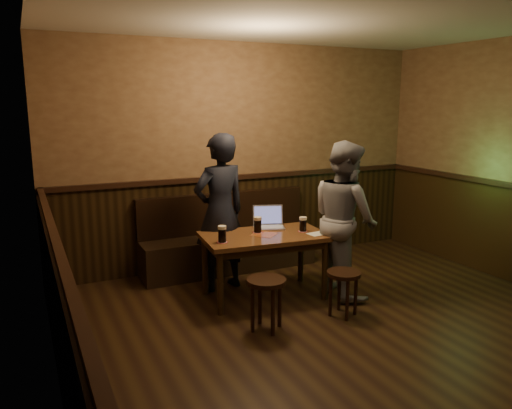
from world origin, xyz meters
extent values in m
cube|color=black|center=(0.00, 0.00, -0.01)|extent=(5.00, 6.00, 0.02)
cube|color=olive|center=(0.00, 3.01, 1.40)|extent=(5.00, 0.02, 2.80)
cube|color=olive|center=(-2.51, 0.00, 1.40)|extent=(0.02, 6.00, 2.80)
cube|color=black|center=(0.00, 2.98, 0.55)|extent=(4.98, 0.04, 1.10)
cube|color=black|center=(-2.48, 0.00, 0.55)|extent=(0.04, 5.98, 1.10)
cube|color=black|center=(0.00, 2.95, 1.13)|extent=(4.98, 0.06, 0.06)
cube|color=black|center=(-2.45, 0.00, 1.13)|extent=(0.06, 5.98, 0.06)
cube|color=black|center=(-0.35, 2.71, 0.23)|extent=(2.20, 0.50, 0.45)
cube|color=black|center=(-0.35, 2.91, 0.70)|extent=(2.20, 0.10, 0.50)
cube|color=#582919|center=(-0.35, 1.73, 0.67)|extent=(1.36, 0.86, 0.05)
cube|color=#2F200D|center=(-0.35, 1.73, 0.60)|extent=(1.24, 0.74, 0.07)
cube|color=maroon|center=(-0.35, 1.73, 0.70)|extent=(0.34, 0.34, 0.00)
cylinder|color=#2F200D|center=(-0.95, 1.49, 0.32)|extent=(0.06, 0.06, 0.65)
cylinder|color=#2F200D|center=(-0.90, 2.08, 0.32)|extent=(0.06, 0.06, 0.65)
cylinder|color=#2F200D|center=(0.19, 1.38, 0.32)|extent=(0.06, 0.06, 0.65)
cylinder|color=#2F200D|center=(0.25, 1.97, 0.32)|extent=(0.06, 0.06, 0.65)
cylinder|color=black|center=(-0.69, 1.00, 0.47)|extent=(0.37, 0.37, 0.04)
cylinder|color=black|center=(-0.55, 1.00, 0.23)|extent=(0.04, 0.04, 0.47)
cylinder|color=black|center=(-0.69, 1.14, 0.23)|extent=(0.04, 0.04, 0.47)
cylinder|color=black|center=(-0.83, 1.00, 0.23)|extent=(0.04, 0.04, 0.47)
cylinder|color=black|center=(-0.69, 0.86, 0.23)|extent=(0.04, 0.04, 0.47)
cylinder|color=black|center=(0.13, 0.95, 0.43)|extent=(0.42, 0.42, 0.04)
cylinder|color=black|center=(0.25, 0.92, 0.22)|extent=(0.04, 0.04, 0.43)
cylinder|color=black|center=(0.17, 1.08, 0.22)|extent=(0.04, 0.04, 0.43)
cylinder|color=black|center=(0.01, 0.99, 0.22)|extent=(0.04, 0.04, 0.43)
cylinder|color=black|center=(0.09, 0.83, 0.22)|extent=(0.04, 0.04, 0.43)
cylinder|color=maroon|center=(-0.87, 1.63, 0.70)|extent=(0.11, 0.11, 0.00)
cylinder|color=silver|center=(-0.87, 1.63, 0.70)|extent=(0.09, 0.09, 0.00)
cylinder|color=black|center=(-0.87, 1.63, 0.77)|extent=(0.08, 0.08, 0.13)
cylinder|color=beige|center=(-0.87, 1.63, 0.85)|extent=(0.09, 0.09, 0.03)
cylinder|color=maroon|center=(-0.38, 1.82, 0.70)|extent=(0.11, 0.11, 0.00)
cylinder|color=silver|center=(-0.38, 1.82, 0.70)|extent=(0.09, 0.09, 0.00)
cylinder|color=black|center=(-0.38, 1.82, 0.77)|extent=(0.08, 0.08, 0.13)
cylinder|color=beige|center=(-0.38, 1.82, 0.85)|extent=(0.09, 0.09, 0.03)
cylinder|color=maroon|center=(0.08, 1.66, 0.70)|extent=(0.10, 0.10, 0.00)
cylinder|color=silver|center=(0.08, 1.66, 0.70)|extent=(0.09, 0.09, 0.00)
cylinder|color=black|center=(0.08, 1.66, 0.77)|extent=(0.08, 0.08, 0.12)
cylinder|color=beige|center=(0.08, 1.66, 0.84)|extent=(0.08, 0.08, 0.03)
cube|color=silver|center=(-0.19, 1.94, 0.70)|extent=(0.40, 0.33, 0.02)
cube|color=#B2B2B7|center=(-0.19, 1.94, 0.71)|extent=(0.35, 0.28, 0.00)
cube|color=silver|center=(-0.15, 2.05, 0.82)|extent=(0.34, 0.18, 0.22)
cube|color=#525899|center=(-0.15, 2.04, 0.82)|extent=(0.31, 0.15, 0.19)
cube|color=silver|center=(0.18, 1.50, 0.70)|extent=(0.24, 0.17, 0.00)
imported|color=black|center=(-0.67, 2.18, 0.87)|extent=(0.70, 0.53, 1.75)
imported|color=gray|center=(0.48, 1.46, 0.84)|extent=(0.70, 0.86, 1.68)
camera|label=1|loc=(-2.63, -2.84, 2.06)|focal=35.00mm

